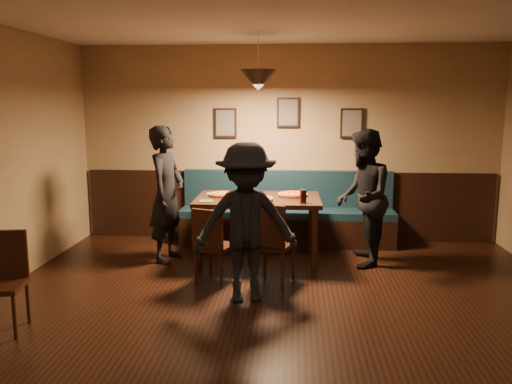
% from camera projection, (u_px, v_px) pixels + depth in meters
% --- Properties ---
extents(floor, '(7.00, 7.00, 0.00)m').
position_uv_depth(floor, '(280.00, 347.00, 4.27)').
color(floor, black).
rests_on(floor, ground).
extents(wall_back, '(6.00, 0.00, 6.00)m').
position_uv_depth(wall_back, '(288.00, 144.00, 7.47)').
color(wall_back, '#8C704F').
rests_on(wall_back, ground).
extents(wainscot, '(5.88, 0.06, 1.00)m').
position_uv_depth(wainscot, '(287.00, 205.00, 7.59)').
color(wainscot, black).
rests_on(wainscot, ground).
extents(booth_bench, '(3.00, 0.60, 1.00)m').
position_uv_depth(booth_bench, '(287.00, 209.00, 7.33)').
color(booth_bench, '#0F232D').
rests_on(booth_bench, ground).
extents(picture_left, '(0.32, 0.04, 0.42)m').
position_uv_depth(picture_left, '(225.00, 123.00, 7.45)').
color(picture_left, black).
rests_on(picture_left, wall_back).
extents(picture_center, '(0.32, 0.04, 0.42)m').
position_uv_depth(picture_center, '(288.00, 112.00, 7.36)').
color(picture_center, black).
rests_on(picture_center, wall_back).
extents(picture_right, '(0.32, 0.04, 0.42)m').
position_uv_depth(picture_right, '(352.00, 123.00, 7.32)').
color(picture_right, black).
rests_on(picture_right, wall_back).
extents(pendant_lamp, '(0.44, 0.44, 0.25)m').
position_uv_depth(pendant_lamp, '(258.00, 80.00, 6.21)').
color(pendant_lamp, black).
rests_on(pendant_lamp, ceiling).
extents(dining_table, '(1.56, 1.02, 0.82)m').
position_uv_depth(dining_table, '(258.00, 229.00, 6.52)').
color(dining_table, black).
rests_on(dining_table, floor).
extents(chair_near_left, '(0.49, 0.49, 0.85)m').
position_uv_depth(chair_near_left, '(215.00, 244.00, 5.77)').
color(chair_near_left, '#321C0E').
rests_on(chair_near_left, floor).
extents(chair_near_right, '(0.52, 0.52, 0.92)m').
position_uv_depth(chair_near_right, '(273.00, 243.00, 5.72)').
color(chair_near_right, black).
rests_on(chair_near_right, floor).
extents(diner_left, '(0.52, 0.69, 1.71)m').
position_uv_depth(diner_left, '(167.00, 194.00, 6.50)').
color(diner_left, black).
rests_on(diner_left, floor).
extents(diner_right, '(0.70, 0.87, 1.68)m').
position_uv_depth(diner_right, '(363.00, 198.00, 6.32)').
color(diner_right, black).
rests_on(diner_right, floor).
extents(diner_front, '(1.14, 0.81, 1.61)m').
position_uv_depth(diner_front, '(246.00, 223.00, 5.16)').
color(diner_front, black).
rests_on(diner_front, floor).
extents(pizza_a, '(0.45, 0.45, 0.04)m').
position_uv_depth(pizza_a, '(222.00, 194.00, 6.55)').
color(pizza_a, gold).
rests_on(pizza_a, dining_table).
extents(pizza_b, '(0.48, 0.48, 0.04)m').
position_uv_depth(pizza_b, '(257.00, 199.00, 6.24)').
color(pizza_b, gold).
rests_on(pizza_b, dining_table).
extents(pizza_c, '(0.49, 0.49, 0.04)m').
position_uv_depth(pizza_c, '(293.00, 194.00, 6.54)').
color(pizza_c, gold).
rests_on(pizza_c, dining_table).
extents(soda_glass, '(0.08, 0.08, 0.16)m').
position_uv_depth(soda_glass, '(303.00, 196.00, 6.07)').
color(soda_glass, black).
rests_on(soda_glass, dining_table).
extents(tabasco_bottle, '(0.04, 0.04, 0.13)m').
position_uv_depth(tabasco_bottle, '(301.00, 194.00, 6.31)').
color(tabasco_bottle, '#8F0407').
rests_on(tabasco_bottle, dining_table).
extents(napkin_a, '(0.17, 0.17, 0.01)m').
position_uv_depth(napkin_a, '(213.00, 193.00, 6.71)').
color(napkin_a, '#1F763B').
rests_on(napkin_a, dining_table).
extents(napkin_b, '(0.19, 0.19, 0.01)m').
position_uv_depth(napkin_b, '(206.00, 201.00, 6.20)').
color(napkin_b, '#1D6D37').
rests_on(napkin_b, dining_table).
extents(cutlery_set, '(0.16, 0.09, 0.00)m').
position_uv_depth(cutlery_set, '(257.00, 202.00, 6.11)').
color(cutlery_set, '#BCBBC0').
rests_on(cutlery_set, dining_table).
extents(cafe_chair_far, '(0.44, 0.44, 0.87)m').
position_uv_depth(cafe_chair_far, '(0.00, 284.00, 4.48)').
color(cafe_chair_far, black).
rests_on(cafe_chair_far, floor).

